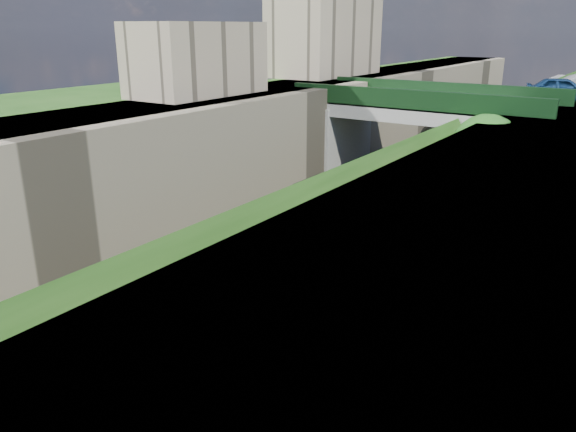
{
  "coord_description": "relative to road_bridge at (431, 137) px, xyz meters",
  "views": [
    {
      "loc": [
        13.25,
        -10.45,
        10.77
      ],
      "look_at": [
        0.0,
        9.14,
        2.75
      ],
      "focal_mm": 35.0,
      "sensor_mm": 36.0,
      "label": 1
    }
  ],
  "objects": [
    {
      "name": "ground",
      "position": [
        -0.94,
        -24.0,
        -4.08
      ],
      "size": [
        160.0,
        160.0,
        0.0
      ],
      "primitive_type": "plane",
      "color": "#1E4714",
      "rests_on": "ground"
    },
    {
      "name": "trackbed",
      "position": [
        -0.94,
        -4.0,
        -3.98
      ],
      "size": [
        10.0,
        90.0,
        0.2
      ],
      "primitive_type": "cube",
      "color": "#473F38",
      "rests_on": "ground"
    },
    {
      "name": "retaining_wall",
      "position": [
        -6.44,
        -4.0,
        -0.58
      ],
      "size": [
        1.0,
        90.0,
        7.0
      ],
      "primitive_type": "cube",
      "color": "#756B56",
      "rests_on": "ground"
    },
    {
      "name": "street_plateau_left",
      "position": [
        -9.94,
        -4.0,
        -0.58
      ],
      "size": [
        6.0,
        90.0,
        7.0
      ],
      "primitive_type": "cube",
      "color": "#262628",
      "rests_on": "ground"
    },
    {
      "name": "street_plateau_right",
      "position": [
        8.56,
        -4.0,
        -0.95
      ],
      "size": [
        8.0,
        90.0,
        6.25
      ],
      "primitive_type": "cube",
      "color": "#262628",
      "rests_on": "ground"
    },
    {
      "name": "embankment_slope",
      "position": [
        4.06,
        -6.03,
        -1.3
      ],
      "size": [
        4.38,
        90.0,
        6.36
      ],
      "color": "#1E4714",
      "rests_on": "ground"
    },
    {
      "name": "track_left",
      "position": [
        -2.94,
        -4.0,
        -3.83
      ],
      "size": [
        2.5,
        90.0,
        0.2
      ],
      "color": "black",
      "rests_on": "trackbed"
    },
    {
      "name": "track_right",
      "position": [
        0.26,
        -4.0,
        -3.83
      ],
      "size": [
        2.5,
        90.0,
        0.2
      ],
      "color": "black",
      "rests_on": "trackbed"
    },
    {
      "name": "road_bridge",
      "position": [
        0.0,
        0.0,
        0.0
      ],
      "size": [
        16.0,
        6.4,
        7.25
      ],
      "color": "gray",
      "rests_on": "ground"
    },
    {
      "name": "building_far",
      "position": [
        -11.44,
        6.0,
        5.92
      ],
      "size": [
        5.0,
        10.0,
        6.0
      ],
      "primitive_type": "cube",
      "color": "gray",
      "rests_on": "street_plateau_left"
    },
    {
      "name": "building_near",
      "position": [
        -10.44,
        -10.0,
        4.92
      ],
      "size": [
        4.0,
        8.0,
        4.0
      ],
      "primitive_type": "cube",
      "color": "gray",
      "rests_on": "street_plateau_left"
    },
    {
      "name": "tree",
      "position": [
        4.97,
        -5.2,
        0.57
      ],
      "size": [
        3.6,
        3.8,
        6.6
      ],
      "color": "black",
      "rests_on": "ground"
    },
    {
      "name": "car_blue",
      "position": [
        6.51,
        4.98,
        2.93
      ],
      "size": [
        4.74,
        2.85,
        1.51
      ],
      "primitive_type": "imported",
      "rotation": [
        0.0,
        0.0,
        1.83
      ],
      "color": "navy",
      "rests_on": "street_plateau_right"
    },
    {
      "name": "locomotive",
      "position": [
        0.26,
        -15.84,
        -2.18
      ],
      "size": [
        3.1,
        10.23,
        3.83
      ],
      "color": "black",
      "rests_on": "trackbed"
    },
    {
      "name": "tender",
      "position": [
        0.26,
        -8.48,
        -2.46
      ],
      "size": [
        2.7,
        6.0,
        3.05
      ],
      "color": "black",
      "rests_on": "trackbed"
    },
    {
      "name": "coach_front",
      "position": [
        0.26,
        4.12,
        -2.03
      ],
      "size": [
        2.9,
        18.0,
        3.7
      ],
      "color": "black",
      "rests_on": "trackbed"
    },
    {
      "name": "coach_middle",
      "position": [
        0.26,
        22.92,
        -2.03
      ],
      "size": [
        2.9,
        18.0,
        3.7
      ],
      "color": "black",
      "rests_on": "trackbed"
    },
    {
      "name": "coach_rear",
      "position": [
        0.26,
        41.72,
        -2.03
      ],
      "size": [
        2.9,
        18.0,
        3.7
      ],
      "color": "black",
      "rests_on": "trackbed"
    }
  ]
}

